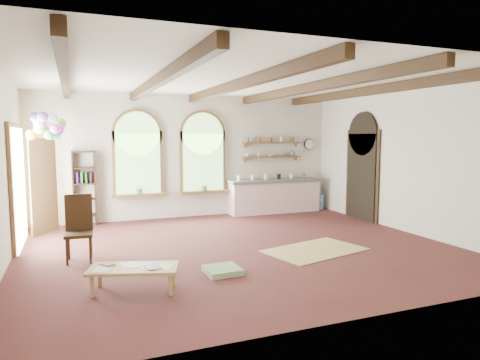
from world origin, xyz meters
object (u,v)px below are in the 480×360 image
kitchen_counter (274,196)px  side_chair (79,242)px  balloon_cluster (47,127)px  coffee_table (134,270)px

kitchen_counter → side_chair: bearing=-149.9°
side_chair → balloon_cluster: balloon_cluster is taller
coffee_table → side_chair: bearing=110.7°
side_chair → kitchen_counter: bearing=30.1°
coffee_table → balloon_cluster: 4.56m
kitchen_counter → coffee_table: bearing=-133.2°
kitchen_counter → coffee_table: kitchen_counter is taller
side_chair → balloon_cluster: 2.95m
kitchen_counter → side_chair: (-5.18, -3.00, -0.15)m
side_chair → balloon_cluster: bearing=104.0°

